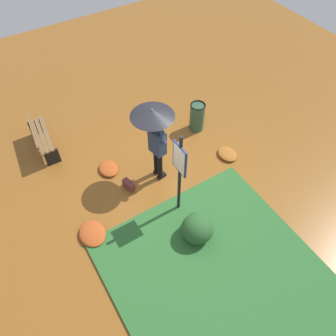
% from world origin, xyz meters
% --- Properties ---
extents(ground_plane, '(18.00, 18.00, 0.00)m').
position_xyz_m(ground_plane, '(0.00, 0.00, 0.00)').
color(ground_plane, brown).
extents(grass_verge, '(4.80, 4.00, 0.05)m').
position_xyz_m(grass_verge, '(-2.95, 0.54, 0.03)').
color(grass_verge, '#2D662D').
rests_on(grass_verge, ground_plane).
extents(person_with_umbrella, '(0.96, 0.96, 2.04)m').
position_xyz_m(person_with_umbrella, '(0.31, 0.23, 1.55)').
color(person_with_umbrella, black).
rests_on(person_with_umbrella, ground_plane).
extents(info_sign_post, '(0.44, 0.07, 2.30)m').
position_xyz_m(info_sign_post, '(-0.84, 0.34, 1.44)').
color(info_sign_post, black).
rests_on(info_sign_post, ground_plane).
extents(handbag, '(0.33, 0.22, 0.37)m').
position_xyz_m(handbag, '(0.27, 1.03, 0.13)').
color(handbag, brown).
rests_on(handbag, ground_plane).
extents(park_bench, '(1.40, 0.50, 0.75)m').
position_xyz_m(park_bench, '(2.63, 2.33, 0.40)').
color(park_bench, black).
rests_on(park_bench, ground_plane).
extents(trash_bin, '(0.42, 0.42, 0.83)m').
position_xyz_m(trash_bin, '(1.14, -1.55, 0.42)').
color(trash_bin, '#2D5138').
rests_on(trash_bin, ground_plane).
extents(shrub_cluster, '(0.75, 0.68, 0.61)m').
position_xyz_m(shrub_cluster, '(-1.62, 0.37, 0.29)').
color(shrub_cluster, '#285628').
rests_on(shrub_cluster, ground_plane).
extents(leaf_pile_near_person, '(0.57, 0.46, 0.13)m').
position_xyz_m(leaf_pile_near_person, '(1.03, 1.21, 0.06)').
color(leaf_pile_near_person, '#B74C1E').
rests_on(leaf_pile_near_person, ground_plane).
extents(leaf_pile_by_bench, '(0.69, 0.55, 0.15)m').
position_xyz_m(leaf_pile_by_bench, '(-0.46, 2.29, 0.08)').
color(leaf_pile_by_bench, '#B74C1E').
rests_on(leaf_pile_by_bench, ground_plane).
extents(leaf_pile_far_path, '(0.56, 0.45, 0.12)m').
position_xyz_m(leaf_pile_far_path, '(-0.14, -1.64, 0.06)').
color(leaf_pile_far_path, '#A86023').
rests_on(leaf_pile_far_path, ground_plane).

